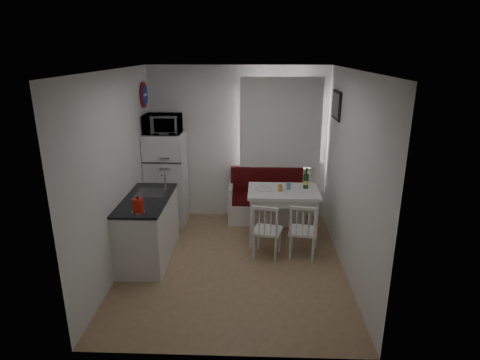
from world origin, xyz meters
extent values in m
cube|color=#94724E|center=(0.00, 0.00, 0.00)|extent=(3.00, 3.50, 0.02)
cube|color=white|center=(0.00, 0.00, 2.60)|extent=(3.00, 3.50, 0.02)
cube|color=white|center=(0.00, 1.75, 1.30)|extent=(3.00, 0.02, 2.60)
cube|color=white|center=(0.00, -1.75, 1.30)|extent=(3.00, 0.02, 2.60)
cube|color=white|center=(-1.50, 0.00, 1.30)|extent=(0.02, 3.50, 2.60)
cube|color=white|center=(1.50, 0.00, 1.30)|extent=(0.02, 3.50, 2.60)
cube|color=white|center=(0.70, 1.72, 1.62)|extent=(1.22, 0.06, 1.47)
cube|color=white|center=(0.70, 1.65, 1.68)|extent=(1.35, 0.02, 1.50)
cube|color=white|center=(-1.20, 0.15, 0.43)|extent=(0.60, 1.30, 0.86)
cube|color=black|center=(-1.20, 0.15, 0.89)|extent=(0.62, 1.32, 0.03)
cube|color=#99999E|center=(-1.18, 0.40, 0.85)|extent=(0.40, 0.40, 0.10)
cylinder|color=silver|center=(-1.02, 0.58, 1.03)|extent=(0.02, 0.02, 0.26)
cylinder|color=navy|center=(-1.47, 1.45, 2.15)|extent=(0.03, 0.40, 0.40)
cube|color=black|center=(1.48, 1.10, 2.05)|extent=(0.04, 0.52, 0.42)
cube|color=white|center=(0.49, 1.48, 0.18)|extent=(1.29, 0.50, 0.36)
cube|color=#4E0B0D|center=(0.49, 1.48, 0.42)|extent=(1.23, 0.46, 0.12)
cube|color=#4E0B0D|center=(0.49, 1.67, 0.70)|extent=(1.23, 0.10, 0.46)
cube|color=white|center=(0.72, 0.84, 0.78)|extent=(1.07, 0.76, 0.04)
cube|color=white|center=(0.72, 0.84, 0.69)|extent=(0.97, 0.65, 0.13)
cylinder|color=white|center=(0.72, 0.84, 0.38)|extent=(0.06, 0.06, 0.76)
cube|color=white|center=(0.47, 0.27, 0.39)|extent=(0.46, 0.45, 0.04)
cube|color=white|center=(0.47, 0.10, 0.61)|extent=(0.36, 0.13, 0.40)
cube|color=white|center=(0.97, 0.27, 0.39)|extent=(0.44, 0.42, 0.04)
cube|color=white|center=(0.97, 0.10, 0.61)|extent=(0.37, 0.09, 0.40)
cube|color=white|center=(-1.18, 1.40, 0.78)|extent=(0.62, 0.62, 1.55)
imported|color=white|center=(-1.18, 1.35, 1.71)|extent=(0.56, 0.38, 0.31)
cylinder|color=red|center=(-1.15, -0.38, 1.01)|extent=(0.16, 0.16, 0.22)
cylinder|color=orange|center=(0.67, 0.79, 0.85)|extent=(0.06, 0.06, 0.11)
cylinder|color=#7193C0|center=(0.80, 0.89, 0.85)|extent=(0.06, 0.06, 0.10)
cylinder|color=white|center=(0.42, 0.86, 0.81)|extent=(0.25, 0.25, 0.02)
camera|label=1|loc=(0.27, -4.91, 2.83)|focal=30.00mm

